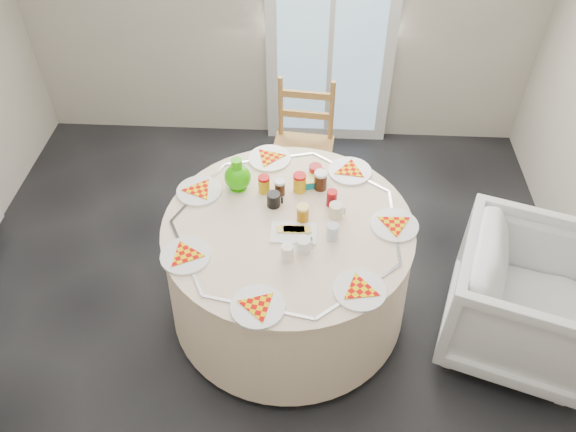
# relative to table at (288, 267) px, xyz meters

# --- Properties ---
(floor) EXTENTS (4.00, 4.00, 0.00)m
(floor) POSITION_rel_table_xyz_m (-0.17, -0.10, -0.38)
(floor) COLOR black
(floor) RESTS_ON ground
(glass_door) EXTENTS (1.00, 0.08, 2.10)m
(glass_door) POSITION_rel_table_xyz_m (0.23, 1.85, 0.68)
(glass_door) COLOR silver
(glass_door) RESTS_ON floor
(table) EXTENTS (1.43, 1.43, 0.72)m
(table) POSITION_rel_table_xyz_m (0.00, 0.00, 0.00)
(table) COLOR beige
(table) RESTS_ON floor
(wooden_chair) EXTENTS (0.46, 0.44, 0.95)m
(wooden_chair) POSITION_rel_table_xyz_m (0.04, 1.02, 0.09)
(wooden_chair) COLOR #9C683E
(wooden_chair) RESTS_ON floor
(armchair) EXTENTS (0.97, 1.00, 0.83)m
(armchair) POSITION_rel_table_xyz_m (1.36, -0.18, 0.02)
(armchair) COLOR white
(armchair) RESTS_ON floor
(place_settings) EXTENTS (1.87, 1.87, 0.03)m
(place_settings) POSITION_rel_table_xyz_m (-0.00, -0.00, 0.40)
(place_settings) COLOR white
(place_settings) RESTS_ON table
(jar_cluster) EXTENTS (0.46, 0.25, 0.13)m
(jar_cluster) POSITION_rel_table_xyz_m (0.03, 0.22, 0.45)
(jar_cluster) COLOR #8E3511
(jar_cluster) RESTS_ON table
(butter_tub) EXTENTS (0.15, 0.12, 0.05)m
(butter_tub) POSITION_rel_table_xyz_m (0.13, 0.34, 0.41)
(butter_tub) COLOR #048499
(butter_tub) RESTS_ON table
(green_pitcher) EXTENTS (0.18, 0.18, 0.20)m
(green_pitcher) POSITION_rel_table_xyz_m (-0.31, 0.29, 0.49)
(green_pitcher) COLOR #2CBD03
(green_pitcher) RESTS_ON table
(cheese_platter) EXTENTS (0.25, 0.16, 0.03)m
(cheese_platter) POSITION_rel_table_xyz_m (0.03, -0.07, 0.40)
(cheese_platter) COLOR white
(cheese_platter) RESTS_ON table
(mugs_glasses) EXTENTS (0.67, 0.67, 0.10)m
(mugs_glasses) POSITION_rel_table_xyz_m (0.09, 0.03, 0.44)
(mugs_glasses) COLOR #A39898
(mugs_glasses) RESTS_ON table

